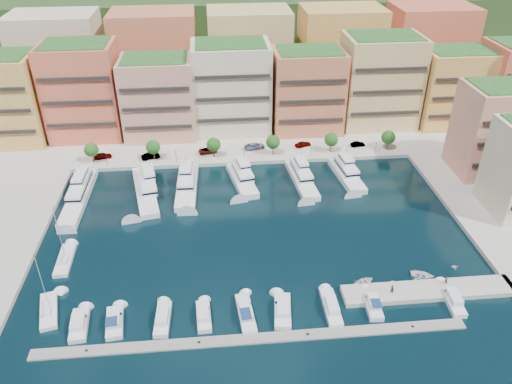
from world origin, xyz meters
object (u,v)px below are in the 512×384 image
at_px(lamppost_4, 376,145).
at_px(tender_1, 393,282).
at_px(tree_4, 331,140).
at_px(lamppost_1, 176,153).
at_px(tree_1, 153,147).
at_px(cruiser_2, 163,319).
at_px(lamppost_2, 244,150).
at_px(cruiser_7, 373,305).
at_px(lamppost_3, 311,147).
at_px(car_1, 151,156).
at_px(tree_2, 214,145).
at_px(cruiser_6, 331,308).
at_px(yacht_0, 79,193).
at_px(sailboat_1, 65,261).
at_px(cruiser_3, 204,316).
at_px(tender_0, 364,282).
at_px(tender_2, 422,275).
at_px(person_0, 392,289).
at_px(tree_5, 388,137).
at_px(person_1, 446,280).
at_px(yacht_1, 145,188).
at_px(yacht_3, 242,178).
at_px(cruiser_9, 452,299).
at_px(sailboat_0, 49,311).
at_px(yacht_2, 187,184).
at_px(car_2, 208,151).
at_px(lamppost_0, 106,156).
at_px(yacht_4, 301,177).
at_px(cruiser_1, 115,323).
at_px(cruiser_5, 283,311).
at_px(tender_3, 454,267).
at_px(cruiser_0, 79,325).
at_px(car_5, 358,144).
at_px(car_0, 103,156).
at_px(cruiser_4, 246,314).
at_px(yacht_5, 346,173).

height_order(lamppost_4, tender_1, lamppost_4).
height_order(tree_4, lamppost_1, tree_4).
distance_m(tree_1, cruiser_2, 58.53).
xyz_separation_m(lamppost_2, cruiser_7, (18.67, -55.80, -3.26)).
xyz_separation_m(lamppost_3, car_1, (-42.99, 2.94, -2.01)).
relative_size(tree_2, cruiser_6, 0.63).
relative_size(yacht_0, sailboat_1, 1.90).
bearing_deg(cruiser_3, tree_2, 86.86).
distance_m(lamppost_1, tender_0, 62.03).
height_order(yacht_0, cruiser_2, yacht_0).
height_order(tender_2, person_0, person_0).
bearing_deg(tree_1, tree_5, 0.00).
height_order(person_0, person_1, person_0).
bearing_deg(tree_4, tree_5, 0.00).
height_order(lamppost_3, car_1, lamppost_3).
bearing_deg(yacht_1, tree_2, 41.33).
xyz_separation_m(yacht_3, cruiser_3, (-9.85, -45.96, -0.66)).
height_order(cruiser_2, cruiser_9, same).
xyz_separation_m(lamppost_4, yacht_1, (-61.02, -12.67, -2.73)).
distance_m(lamppost_3, sailboat_0, 76.53).
distance_m(tree_1, car_1, 3.16).
xyz_separation_m(lamppost_4, yacht_2, (-50.99, -11.58, -2.62)).
distance_m(tree_1, car_2, 15.00).
bearing_deg(tree_1, person_0, -50.08).
distance_m(lamppost_0, cruiser_6, 73.15).
bearing_deg(tree_1, tender_1, -47.43).
height_order(lamppost_1, tender_1, lamppost_1).
xyz_separation_m(yacht_1, cruiser_2, (6.84, -43.12, -0.54)).
relative_size(tree_5, yacht_4, 0.29).
bearing_deg(cruiser_2, cruiser_7, -0.02).
bearing_deg(cruiser_6, yacht_3, 105.25).
height_order(cruiser_1, tender_2, cruiser_1).
relative_size(cruiser_5, person_1, 5.24).
xyz_separation_m(cruiser_9, tender_1, (-9.10, 5.59, -0.15)).
bearing_deg(tree_4, tender_3, -74.40).
bearing_deg(cruiser_2, lamppost_2, 71.95).
height_order(lamppost_3, tender_1, lamppost_3).
bearing_deg(tender_0, cruiser_0, 72.36).
height_order(yacht_1, yacht_3, same).
bearing_deg(lamppost_4, car_5, 125.42).
relative_size(cruiser_1, car_0, 1.60).
xyz_separation_m(tree_4, yacht_1, (-49.02, -14.97, -3.65)).
height_order(lamppost_1, cruiser_4, lamppost_1).
distance_m(cruiser_9, car_0, 93.27).
bearing_deg(tender_0, yacht_1, 25.47).
distance_m(lamppost_1, yacht_5, 44.65).
bearing_deg(cruiser_6, yacht_4, 86.87).
bearing_deg(lamppost_3, car_5, 18.92).
xyz_separation_m(yacht_0, tender_3, (78.26, -33.29, -0.84)).
xyz_separation_m(tree_1, car_5, (56.47, 2.66, -3.07)).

